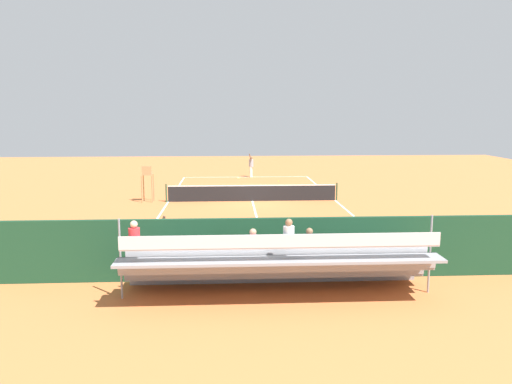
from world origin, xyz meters
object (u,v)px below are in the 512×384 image
Objects in this scene: bleacher_stand at (275,263)px; tennis_racket at (239,178)px; umpire_chair at (147,180)px; tennis_player at (251,165)px; tennis_ball_near at (278,181)px; equipment_bag at (289,267)px; line_judge at (161,244)px; tennis_net at (252,193)px; courtside_bench at (333,254)px.

tennis_racket is (0.54, -25.69, -0.92)m from bleacher_stand.
tennis_player is (-6.62, -10.79, -0.30)m from umpire_chair.
tennis_player is 29.18× the size of tennis_ball_near.
equipment_bag is at bearing 92.87° from tennis_racket.
line_judge is (6.03, 21.60, 0.98)m from tennis_ball_near.
tennis_net is 6.25m from umpire_chair.
tennis_racket is (1.19, -23.76, -0.16)m from equipment_bag.
umpire_chair is 3.69× the size of tennis_racket.
line_judge is (3.57, -1.99, 0.08)m from bleacher_stand.
line_judge is at bearing 82.71° from tennis_racket.
tennis_ball_near is at bearing -106.15° from tennis_net.
tennis_net is 8.61m from tennis_ball_near.
tennis_net is 15.34m from bleacher_stand.
line_judge reaches higher than equipment_bag.
tennis_net is 1.14× the size of bleacher_stand.
tennis_net is 5.35× the size of tennis_player.
tennis_racket is at bearing -87.13° from equipment_bag.
equipment_bag is (-0.59, 13.40, -0.32)m from tennis_net.
tennis_ball_near reaches higher than tennis_racket.
umpire_chair is at bearing -63.36° from equipment_bag.
tennis_net reaches higher than courtside_bench.
umpire_chair is 11.90m from tennis_ball_near.
tennis_racket is at bearing -34.98° from tennis_ball_near.
bleacher_stand is at bearing 43.71° from courtside_bench.
bleacher_stand is 4.23× the size of umpire_chair.
umpire_chair is at bearing -58.25° from courtside_bench.
bleacher_stand is at bearing 91.20° from tennis_racket.
line_judge is (5.73, 0.07, 0.46)m from courtside_bench.
tennis_racket is at bearing 28.35° from tennis_player.
line_judge reaches higher than tennis_net.
tennis_player is at bearing -99.50° from line_judge.
umpire_chair is at bearing -68.36° from bleacher_stand.
tennis_net is 11.44× the size of equipment_bag.
umpire_chair reaches higher than line_judge.
tennis_racket is (-5.59, -10.23, -1.30)m from umpire_chair.
tennis_ball_near is (-2.39, -8.26, -0.47)m from tennis_net.
tennis_racket is (1.03, 0.56, -1.00)m from tennis_player.
equipment_bag is (-0.65, -1.93, -0.76)m from bleacher_stand.
tennis_ball_near is (-0.30, -21.53, -0.53)m from courtside_bench.
equipment_bag is 0.47× the size of line_judge.
tennis_racket is at bearing -118.66° from umpire_chair.
equipment_bag is at bearing 4.87° from courtside_bench.
courtside_bench is 1.56m from equipment_bag.
tennis_net is at bearing -87.50° from equipment_bag.
bleacher_stand reaches higher than courtside_bench.
umpire_chair reaches higher than tennis_net.
bleacher_stand is 3.01m from courtside_bench.
umpire_chair reaches higher than equipment_bag.
courtside_bench is (-8.29, 13.40, -0.76)m from umpire_chair.
tennis_net is at bearing 93.35° from tennis_racket.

